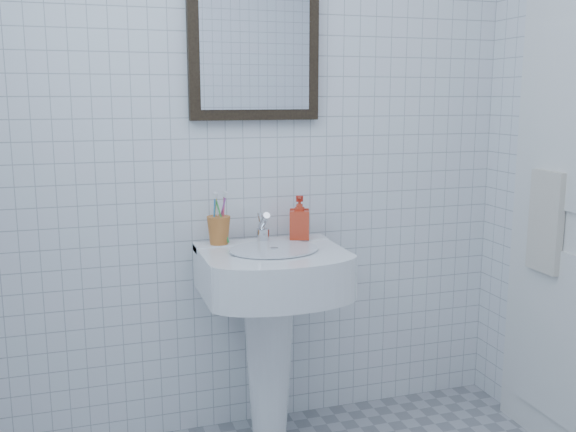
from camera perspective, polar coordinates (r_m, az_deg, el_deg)
name	(u,v)px	position (r m, az deg, el deg)	size (l,w,h in m)	color
wall_back	(243,117)	(2.48, -4.05, 8.74)	(2.20, 0.02, 2.50)	white
washbasin	(270,313)	(2.42, -1.58, -8.66)	(0.52, 0.38, 0.79)	white
faucet	(263,229)	(2.42, -2.23, -1.20)	(0.05, 0.11, 0.12)	silver
toothbrush_cup	(219,230)	(2.39, -6.17, -1.27)	(0.09, 0.09, 0.10)	#C16A2C
soap_dispenser	(299,217)	(2.47, 1.03, -0.12)	(0.08, 0.08, 0.17)	red
wall_mirror	(254,36)	(2.48, -3.01, 15.69)	(0.50, 0.04, 0.62)	black
towel_ring	(554,173)	(2.56, 22.56, 3.52)	(0.18, 0.18, 0.01)	silver
hand_towel	(546,222)	(2.57, 21.94, -0.47)	(0.03, 0.16, 0.38)	silver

